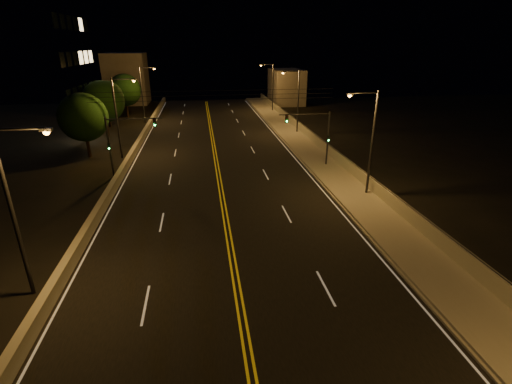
{
  "coord_description": "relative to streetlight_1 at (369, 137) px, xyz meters",
  "views": [
    {
      "loc": [
        -1.37,
        -4.65,
        11.68
      ],
      "look_at": [
        2.0,
        18.0,
        2.5
      ],
      "focal_mm": 26.0,
      "sensor_mm": 36.0,
      "label": 1
    }
  ],
  "objects": [
    {
      "name": "road",
      "position": [
        -11.5,
        -2.01,
        -4.92
      ],
      "size": [
        18.0,
        120.0,
        0.02
      ],
      "primitive_type": "cube",
      "color": "black",
      "rests_on": "ground"
    },
    {
      "name": "sidewalk",
      "position": [
        -0.7,
        -2.01,
        -4.78
      ],
      "size": [
        3.6,
        120.0,
        0.3
      ],
      "primitive_type": "cube",
      "color": "gray",
      "rests_on": "ground"
    },
    {
      "name": "curb",
      "position": [
        -2.57,
        -2.01,
        -4.86
      ],
      "size": [
        0.14,
        120.0,
        0.15
      ],
      "primitive_type": "cube",
      "color": "gray",
      "rests_on": "ground"
    },
    {
      "name": "parapet_wall",
      "position": [
        0.95,
        -2.01,
        -4.13
      ],
      "size": [
        0.3,
        120.0,
        1.0
      ],
      "primitive_type": "cube",
      "color": "#9A9781",
      "rests_on": "sidewalk"
    },
    {
      "name": "jersey_barrier",
      "position": [
        -20.54,
        -2.01,
        -4.5
      ],
      "size": [
        0.45,
        120.0,
        0.86
      ],
      "primitive_type": "cube",
      "color": "#9A9781",
      "rests_on": "ground"
    },
    {
      "name": "distant_building_right",
      "position": [
        5.0,
        50.91,
        -1.5
      ],
      "size": [
        6.0,
        10.0,
        6.87
      ],
      "primitive_type": "cube",
      "color": "gray",
      "rests_on": "ground"
    },
    {
      "name": "distant_building_left",
      "position": [
        -27.5,
        55.79,
        0.07
      ],
      "size": [
        8.0,
        8.0,
        9.99
      ],
      "primitive_type": "cube",
      "color": "gray",
      "rests_on": "ground"
    },
    {
      "name": "parapet_rail",
      "position": [
        0.95,
        -2.01,
        -3.6
      ],
      "size": [
        0.06,
        120.0,
        0.06
      ],
      "primitive_type": "cylinder",
      "rotation": [
        1.57,
        0.0,
        0.0
      ],
      "color": "black",
      "rests_on": "parapet_wall"
    },
    {
      "name": "lane_markings",
      "position": [
        -11.5,
        -2.08,
        -4.91
      ],
      "size": [
        17.32,
        116.0,
        0.0
      ],
      "color": "silver",
      "rests_on": "road"
    },
    {
      "name": "streetlight_1",
      "position": [
        0.0,
        0.0,
        0.0
      ],
      "size": [
        2.55,
        0.28,
        8.47
      ],
      "color": "#2D2D33",
      "rests_on": "ground"
    },
    {
      "name": "streetlight_2",
      "position": [
        0.0,
        23.02,
        0.0
      ],
      "size": [
        2.55,
        0.28,
        8.47
      ],
      "color": "#2D2D33",
      "rests_on": "ground"
    },
    {
      "name": "streetlight_3",
      "position": [
        0.0,
        41.14,
        0.0
      ],
      "size": [
        2.55,
        0.28,
        8.47
      ],
      "color": "#2D2D33",
      "rests_on": "ground"
    },
    {
      "name": "streetlight_4",
      "position": [
        -21.41,
        -9.73,
        0.0
      ],
      "size": [
        2.55,
        0.28,
        8.47
      ],
      "color": "#2D2D33",
      "rests_on": "ground"
    },
    {
      "name": "streetlight_5",
      "position": [
        -21.41,
        14.43,
        0.0
      ],
      "size": [
        2.55,
        0.28,
        8.47
      ],
      "color": "#2D2D33",
      "rests_on": "ground"
    },
    {
      "name": "streetlight_6",
      "position": [
        -21.41,
        34.28,
        0.0
      ],
      "size": [
        2.55,
        0.28,
        8.47
      ],
      "color": "#2D2D33",
      "rests_on": "ground"
    },
    {
      "name": "traffic_signal_right",
      "position": [
        -1.56,
        7.95,
        -1.33
      ],
      "size": [
        5.11,
        0.31,
        5.61
      ],
      "color": "#2D2D33",
      "rests_on": "ground"
    },
    {
      "name": "traffic_signal_left",
      "position": [
        -20.25,
        7.95,
        -1.33
      ],
      "size": [
        5.11,
        0.31,
        5.61
      ],
      "color": "#2D2D33",
      "rests_on": "ground"
    },
    {
      "name": "overhead_wires",
      "position": [
        -11.5,
        7.49,
        2.47
      ],
      "size": [
        22.0,
        0.03,
        0.83
      ],
      "color": "black"
    },
    {
      "name": "tree_0",
      "position": [
        -25.28,
        15.25,
        -0.55
      ],
      "size": [
        5.14,
        5.14,
        6.96
      ],
      "color": "black",
      "rests_on": "ground"
    },
    {
      "name": "tree_1",
      "position": [
        -25.44,
        25.29,
        -0.31
      ],
      "size": [
        5.41,
        5.41,
        7.34
      ],
      "color": "black",
      "rests_on": "ground"
    },
    {
      "name": "tree_2",
      "position": [
        -26.5,
        31.74,
        -0.67
      ],
      "size": [
        4.99,
        4.99,
        6.77
      ],
      "color": "black",
      "rests_on": "ground"
    },
    {
      "name": "tree_3",
      "position": [
        -25.17,
        39.48,
        -0.42
      ],
      "size": [
        5.28,
        5.28,
        7.15
      ],
      "color": "black",
      "rests_on": "ground"
    }
  ]
}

